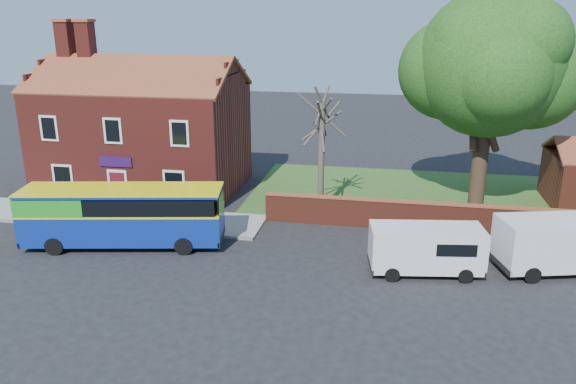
% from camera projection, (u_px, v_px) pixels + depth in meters
% --- Properties ---
extents(ground, '(120.00, 120.00, 0.00)m').
position_uv_depth(ground, '(187.00, 271.00, 24.97)').
color(ground, black).
rests_on(ground, ground).
extents(pavement, '(18.00, 3.50, 0.12)m').
position_uv_depth(pavement, '(106.00, 216.00, 31.58)').
color(pavement, gray).
rests_on(pavement, ground).
extents(kerb, '(18.00, 0.15, 0.14)m').
position_uv_depth(kerb, '(90.00, 227.00, 29.94)').
color(kerb, slate).
rests_on(kerb, ground).
extents(grass_strip, '(26.00, 12.00, 0.04)m').
position_uv_depth(grass_strip, '(460.00, 198.00, 34.81)').
color(grass_strip, '#426B28').
rests_on(grass_strip, ground).
extents(shop_building, '(12.30, 8.13, 10.50)m').
position_uv_depth(shop_building, '(144.00, 137.00, 35.95)').
color(shop_building, maroon).
rests_on(shop_building, ground).
extents(boundary_wall, '(22.00, 0.38, 1.60)m').
position_uv_depth(boundary_wall, '(474.00, 219.00, 28.96)').
color(boundary_wall, maroon).
rests_on(boundary_wall, ground).
extents(bus, '(9.91, 4.23, 2.93)m').
position_uv_depth(bus, '(117.00, 214.00, 27.26)').
color(bus, navy).
rests_on(bus, ground).
extents(van_near, '(5.08, 2.64, 2.13)m').
position_uv_depth(van_near, '(426.00, 248.00, 24.46)').
color(van_near, silver).
rests_on(van_near, ground).
extents(van_far, '(5.93, 3.60, 2.44)m').
position_uv_depth(van_far, '(563.00, 242.00, 24.59)').
color(van_far, silver).
rests_on(van_far, ground).
extents(large_tree, '(10.13, 8.02, 12.36)m').
position_uv_depth(large_tree, '(491.00, 68.00, 30.66)').
color(large_tree, black).
rests_on(large_tree, ground).
extents(bare_tree, '(2.58, 3.07, 6.87)m').
position_uv_depth(bare_tree, '(321.00, 152.00, 31.39)').
color(bare_tree, '#4C4238').
rests_on(bare_tree, ground).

